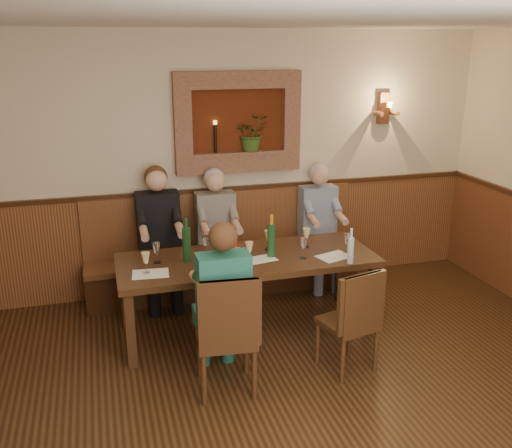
{
  "coord_description": "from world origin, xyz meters",
  "views": [
    {
      "loc": [
        -1.28,
        -2.95,
        2.66
      ],
      "look_at": [
        0.1,
        1.9,
        1.05
      ],
      "focal_mm": 40.0,
      "sensor_mm": 36.0,
      "label": 1
    }
  ],
  "objects_px": {
    "bench": "(225,263)",
    "person_bench_left": "(161,249)",
    "chair_near_right": "(348,340)",
    "wine_bottle_green_b": "(187,244)",
    "person_bench_right": "(320,237)",
    "water_bottle": "(351,249)",
    "person_bench_mid": "(218,246)",
    "spittoon_bucket": "(226,249)",
    "dining_table": "(247,265)",
    "person_chair_front": "(222,317)",
    "chair_near_left": "(226,356)",
    "wine_bottle_green_a": "(271,239)"
  },
  "relations": [
    {
      "from": "person_bench_mid",
      "to": "spittoon_bucket",
      "type": "distance_m",
      "value": 0.93
    },
    {
      "from": "chair_near_left",
      "to": "person_bench_left",
      "type": "relative_size",
      "value": 0.7
    },
    {
      "from": "chair_near_right",
      "to": "person_bench_left",
      "type": "height_order",
      "value": "person_bench_left"
    },
    {
      "from": "spittoon_bucket",
      "to": "wine_bottle_green_b",
      "type": "height_order",
      "value": "wine_bottle_green_b"
    },
    {
      "from": "person_bench_right",
      "to": "water_bottle",
      "type": "xyz_separation_m",
      "value": [
        -0.21,
        -1.24,
        0.31
      ]
    },
    {
      "from": "dining_table",
      "to": "person_chair_front",
      "type": "bearing_deg",
      "value": -118.31
    },
    {
      "from": "chair_near_right",
      "to": "wine_bottle_green_a",
      "type": "distance_m",
      "value": 1.15
    },
    {
      "from": "chair_near_left",
      "to": "water_bottle",
      "type": "bearing_deg",
      "value": 27.84
    },
    {
      "from": "chair_near_right",
      "to": "person_bench_left",
      "type": "distance_m",
      "value": 2.22
    },
    {
      "from": "bench",
      "to": "wine_bottle_green_b",
      "type": "xyz_separation_m",
      "value": [
        -0.55,
        -0.89,
        0.59
      ]
    },
    {
      "from": "spittoon_bucket",
      "to": "chair_near_left",
      "type": "bearing_deg",
      "value": -103.66
    },
    {
      "from": "wine_bottle_green_a",
      "to": "wine_bottle_green_b",
      "type": "relative_size",
      "value": 1.0
    },
    {
      "from": "chair_near_right",
      "to": "wine_bottle_green_b",
      "type": "bearing_deg",
      "value": 128.15
    },
    {
      "from": "chair_near_left",
      "to": "wine_bottle_green_b",
      "type": "distance_m",
      "value": 1.16
    },
    {
      "from": "dining_table",
      "to": "chair_near_right",
      "type": "distance_m",
      "value": 1.17
    },
    {
      "from": "dining_table",
      "to": "person_bench_mid",
      "type": "bearing_deg",
      "value": 97.13
    },
    {
      "from": "spittoon_bucket",
      "to": "chair_near_right",
      "type": "bearing_deg",
      "value": -45.28
    },
    {
      "from": "person_bench_right",
      "to": "wine_bottle_green_a",
      "type": "distance_m",
      "value": 1.27
    },
    {
      "from": "chair_near_left",
      "to": "wine_bottle_green_a",
      "type": "height_order",
      "value": "wine_bottle_green_a"
    },
    {
      "from": "bench",
      "to": "person_bench_mid",
      "type": "bearing_deg",
      "value": -134.88
    },
    {
      "from": "person_bench_left",
      "to": "wine_bottle_green_b",
      "type": "relative_size",
      "value": 3.6
    },
    {
      "from": "person_bench_mid",
      "to": "wine_bottle_green_b",
      "type": "relative_size",
      "value": 3.45
    },
    {
      "from": "water_bottle",
      "to": "chair_near_left",
      "type": "bearing_deg",
      "value": -157.63
    },
    {
      "from": "chair_near_right",
      "to": "person_bench_mid",
      "type": "relative_size",
      "value": 0.66
    },
    {
      "from": "dining_table",
      "to": "wine_bottle_green_b",
      "type": "xyz_separation_m",
      "value": [
        -0.55,
        0.05,
        0.24
      ]
    },
    {
      "from": "chair_near_right",
      "to": "wine_bottle_green_b",
      "type": "xyz_separation_m",
      "value": [
        -1.19,
        0.95,
        0.65
      ]
    },
    {
      "from": "chair_near_right",
      "to": "person_chair_front",
      "type": "xyz_separation_m",
      "value": [
        -1.06,
        0.11,
        0.31
      ]
    },
    {
      "from": "chair_near_right",
      "to": "wine_bottle_green_b",
      "type": "height_order",
      "value": "wine_bottle_green_b"
    },
    {
      "from": "person_bench_mid",
      "to": "wine_bottle_green_a",
      "type": "distance_m",
      "value": 1.0
    },
    {
      "from": "chair_near_left",
      "to": "water_bottle",
      "type": "relative_size",
      "value": 3.1
    },
    {
      "from": "bench",
      "to": "person_bench_mid",
      "type": "distance_m",
      "value": 0.29
    },
    {
      "from": "bench",
      "to": "person_chair_front",
      "type": "xyz_separation_m",
      "value": [
        -0.42,
        -1.72,
        0.25
      ]
    },
    {
      "from": "spittoon_bucket",
      "to": "wine_bottle_green_a",
      "type": "distance_m",
      "value": 0.43
    },
    {
      "from": "chair_near_right",
      "to": "spittoon_bucket",
      "type": "xyz_separation_m",
      "value": [
        -0.85,
        0.86,
        0.6
      ]
    },
    {
      "from": "chair_near_left",
      "to": "wine_bottle_green_a",
      "type": "xyz_separation_m",
      "value": [
        0.64,
        0.88,
        0.62
      ]
    },
    {
      "from": "chair_near_left",
      "to": "spittoon_bucket",
      "type": "height_order",
      "value": "chair_near_left"
    },
    {
      "from": "wine_bottle_green_b",
      "to": "water_bottle",
      "type": "bearing_deg",
      "value": -17.63
    },
    {
      "from": "chair_near_left",
      "to": "person_bench_right",
      "type": "relative_size",
      "value": 0.74
    },
    {
      "from": "dining_table",
      "to": "spittoon_bucket",
      "type": "height_order",
      "value": "spittoon_bucket"
    },
    {
      "from": "dining_table",
      "to": "wine_bottle_green_a",
      "type": "xyz_separation_m",
      "value": [
        0.22,
        -0.05,
        0.24
      ]
    },
    {
      "from": "spittoon_bucket",
      "to": "person_bench_mid",
      "type": "bearing_deg",
      "value": 83.41
    },
    {
      "from": "dining_table",
      "to": "person_bench_mid",
      "type": "height_order",
      "value": "person_bench_mid"
    },
    {
      "from": "wine_bottle_green_b",
      "to": "bench",
      "type": "bearing_deg",
      "value": 58.16
    },
    {
      "from": "chair_near_right",
      "to": "water_bottle",
      "type": "height_order",
      "value": "water_bottle"
    },
    {
      "from": "bench",
      "to": "person_bench_left",
      "type": "bearing_deg",
      "value": -171.42
    },
    {
      "from": "bench",
      "to": "person_bench_right",
      "type": "height_order",
      "value": "person_bench_right"
    },
    {
      "from": "chair_near_left",
      "to": "chair_near_right",
      "type": "relative_size",
      "value": 1.11
    },
    {
      "from": "bench",
      "to": "water_bottle",
      "type": "bearing_deg",
      "value": -57.32
    },
    {
      "from": "chair_near_left",
      "to": "person_chair_front",
      "type": "distance_m",
      "value": 0.31
    },
    {
      "from": "dining_table",
      "to": "chair_near_right",
      "type": "relative_size",
      "value": 2.6
    }
  ]
}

